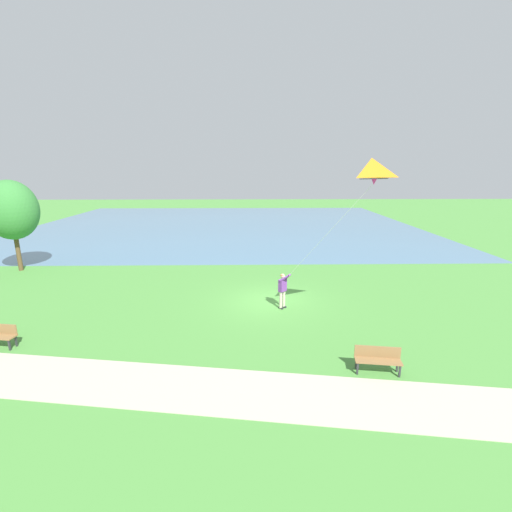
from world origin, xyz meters
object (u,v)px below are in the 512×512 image
object	(u,v)px
person_kite_flyer	(283,288)
flying_kite	(371,172)
tree_lakeside_near	(11,210)
park_bench_near_walkway	(378,358)

from	to	relation	value
person_kite_flyer	flying_kite	xyz separation A→B (m)	(-2.78, -2.89, 5.45)
flying_kite	tree_lakeside_near	distance (m)	22.09
tree_lakeside_near	person_kite_flyer	bearing A→B (deg)	-112.30
flying_kite	tree_lakeside_near	world-z (taller)	flying_kite
person_kite_flyer	flying_kite	world-z (taller)	flying_kite
person_kite_flyer	flying_kite	bearing A→B (deg)	-133.86
park_bench_near_walkway	tree_lakeside_near	xyz separation A→B (m)	(12.52, 19.45, 3.48)
tree_lakeside_near	flying_kite	bearing A→B (deg)	-116.15
person_kite_flyer	park_bench_near_walkway	xyz separation A→B (m)	(-5.62, -2.64, -0.54)
person_kite_flyer	park_bench_near_walkway	size ratio (longest dim) A/B	1.18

